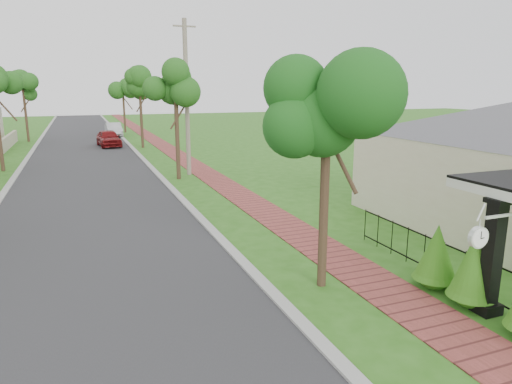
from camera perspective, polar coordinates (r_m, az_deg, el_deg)
ground at (r=9.45m, az=1.92°, el=-16.83°), size 160.00×160.00×0.00m
road at (r=27.94m, az=-20.40°, el=2.38°), size 7.00×120.00×0.02m
kerb_right at (r=28.21m, az=-12.98°, el=2.96°), size 0.30×120.00×0.10m
kerb_left at (r=28.14m, az=-27.83°, el=1.77°), size 0.30×120.00×0.10m
sidewalk at (r=28.68m, az=-7.83°, el=3.33°), size 1.50×120.00×0.03m
porch_post at (r=10.78m, az=27.35°, el=-7.91°), size 0.48×0.48×2.52m
picket_fence at (r=11.85m, az=24.58°, el=-8.84°), size 0.03×8.02×1.00m
street_trees at (r=34.39m, az=-21.04°, el=11.76°), size 10.70×37.65×5.89m
hedge_row at (r=10.64m, az=28.01°, el=-10.02°), size 0.92×4.66×1.87m
parked_car_red at (r=39.49m, az=-17.94°, el=6.41°), size 2.00×4.17×1.37m
parked_car_white at (r=47.94m, az=-17.35°, el=7.44°), size 1.49×4.02×1.31m
near_tree at (r=10.45m, az=8.88°, el=9.70°), size 2.02×2.02×5.19m
utility_pole at (r=25.20m, az=-8.65°, el=11.54°), size 1.20×0.24×8.22m
station_clock at (r=9.66m, az=26.19°, el=-4.92°), size 1.06×0.13×0.61m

